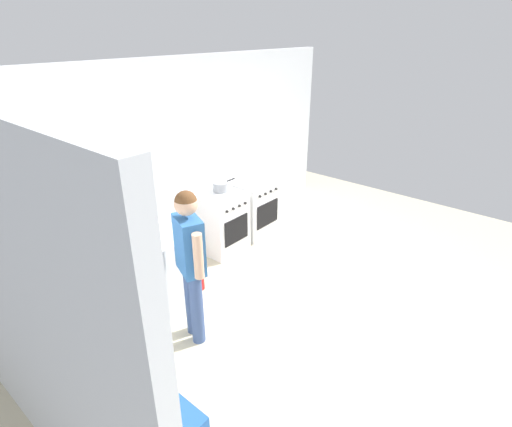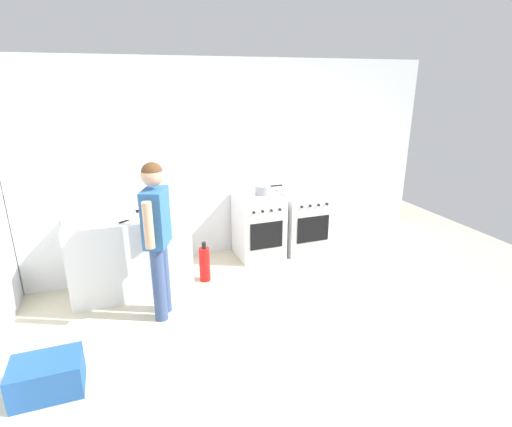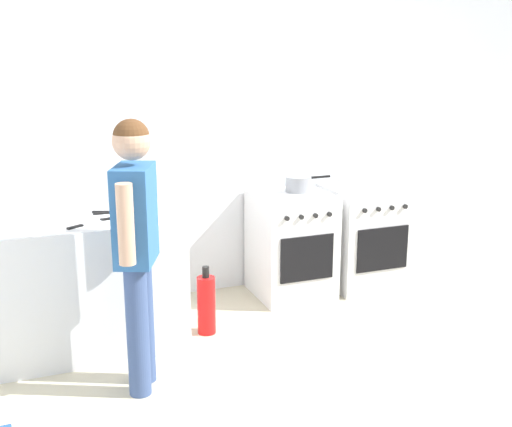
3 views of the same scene
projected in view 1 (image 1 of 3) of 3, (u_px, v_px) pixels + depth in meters
The scene contains 14 objects.
ground_plane at pixel (298, 304), 4.60m from camera, with size 8.00×8.00×0.00m, color beige.
back_wall at pixel (179, 163), 5.19m from camera, with size 6.00×0.10×2.60m, color silver.
side_wall_left at pixel (16, 310), 2.49m from camera, with size 0.10×3.10×2.60m, color silver.
counter_unit at pixel (132, 285), 4.18m from camera, with size 1.30×0.70×0.90m, color silver.
oven_left at pixel (221, 222), 5.59m from camera, with size 0.59×0.62×0.85m.
oven_right at pixel (252, 207), 6.06m from camera, with size 0.62×0.62×0.85m.
pot at pixel (221, 187), 5.47m from camera, with size 0.39×0.21×0.13m.
knife_utility at pixel (137, 253), 3.89m from camera, with size 0.23×0.15×0.01m.
knife_carving at pixel (124, 240), 4.12m from camera, with size 0.32×0.15×0.01m.
knife_paring at pixel (144, 244), 4.04m from camera, with size 0.21×0.06×0.01m.
knife_chef at pixel (142, 236), 4.20m from camera, with size 0.31×0.04×0.01m.
person at pixel (190, 256), 3.74m from camera, with size 0.31×0.53×1.61m.
fire_extinguisher at pixel (198, 273), 4.79m from camera, with size 0.13×0.13×0.50m.
larder_cabinet at pixel (1, 261), 3.57m from camera, with size 0.48×0.44×2.00m, color silver.
Camera 1 is at (-3.16, -2.03, 2.90)m, focal length 28.00 mm.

